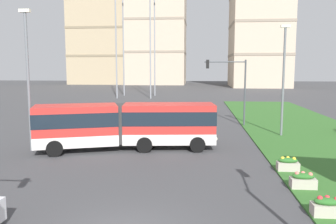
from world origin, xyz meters
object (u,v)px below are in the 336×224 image
(flower_planter_2, at_px, (288,164))
(streetlight_median, at_px, (284,76))
(flower_planter_1, at_px, (303,180))
(apartment_tower_centre, at_px, (260,10))
(streetlight_left, at_px, (28,75))
(car_navy_sedan, at_px, (101,122))
(apartment_tower_westcentre, at_px, (157,23))
(flower_planter_0, at_px, (327,206))
(apartment_tower_west, at_px, (102,18))
(traffic_light_far_right, at_px, (232,81))
(articulated_bus, at_px, (127,125))

(flower_planter_2, distance_m, streetlight_median, 10.80)
(flower_planter_2, bearing_deg, flower_planter_1, -90.00)
(streetlight_median, distance_m, apartment_tower_centre, 75.80)
(flower_planter_2, bearing_deg, apartment_tower_centre, 81.65)
(streetlight_left, relative_size, streetlight_median, 1.04)
(car_navy_sedan, relative_size, flower_planter_1, 4.07)
(apartment_tower_westcentre, relative_size, apartment_tower_centre, 0.93)
(flower_planter_0, xyz_separation_m, apartment_tower_west, (-37.02, 104.86, 21.44))
(apartment_tower_west, bearing_deg, traffic_light_far_right, -67.36)
(articulated_bus, xyz_separation_m, apartment_tower_centre, (21.58, 78.69, 19.51))
(traffic_light_far_right, relative_size, apartment_tower_centre, 0.14)
(flower_planter_0, xyz_separation_m, apartment_tower_westcentre, (-18.24, 102.68, 19.31))
(streetlight_left, distance_m, apartment_tower_centre, 85.88)
(articulated_bus, relative_size, car_navy_sedan, 2.69)
(apartment_tower_west, bearing_deg, car_navy_sedan, -74.79)
(flower_planter_0, height_order, flower_planter_2, same)
(traffic_light_far_right, distance_m, apartment_tower_west, 93.63)
(car_navy_sedan, relative_size, traffic_light_far_right, 0.73)
(articulated_bus, xyz_separation_m, car_navy_sedan, (-3.67, 6.84, -0.90))
(streetlight_left, bearing_deg, apartment_tower_centre, 70.82)
(apartment_tower_centre, bearing_deg, articulated_bus, -105.34)
(flower_planter_0, xyz_separation_m, streetlight_median, (1.90, 15.31, 4.33))
(car_navy_sedan, xyz_separation_m, flower_planter_1, (13.06, -13.79, -0.33))
(apartment_tower_west, bearing_deg, flower_planter_2, -69.55)
(traffic_light_far_right, distance_m, streetlight_median, 5.89)
(flower_planter_0, distance_m, apartment_tower_centre, 91.80)
(articulated_bus, relative_size, flower_planter_1, 10.94)
(flower_planter_1, relative_size, apartment_tower_centre, 0.03)
(traffic_light_far_right, relative_size, streetlight_left, 0.68)
(streetlight_left, relative_size, apartment_tower_westcentre, 0.23)
(apartment_tower_west, xyz_separation_m, apartment_tower_centre, (49.21, -16.27, -0.70))
(flower_planter_0, relative_size, streetlight_median, 0.13)
(streetlight_median, height_order, apartment_tower_centre, apartment_tower_centre)
(flower_planter_1, bearing_deg, car_navy_sedan, 133.45)
(traffic_light_far_right, distance_m, streetlight_left, 17.78)
(car_navy_sedan, xyz_separation_m, apartment_tower_west, (-23.96, 88.12, 21.11))
(flower_planter_0, relative_size, flower_planter_2, 1.00)
(apartment_tower_west, bearing_deg, flower_planter_0, -70.55)
(apartment_tower_westcentre, bearing_deg, apartment_tower_west, 173.37)
(streetlight_median, distance_m, apartment_tower_westcentre, 90.91)
(car_navy_sedan, relative_size, flower_planter_0, 4.07)
(apartment_tower_westcentre, bearing_deg, articulated_bus, -84.55)
(streetlight_left, height_order, apartment_tower_centre, apartment_tower_centre)
(apartment_tower_westcentre, bearing_deg, streetlight_left, -88.34)
(streetlight_left, xyz_separation_m, apartment_tower_westcentre, (-2.72, 93.74, 14.78))
(traffic_light_far_right, relative_size, apartment_tower_west, 0.14)
(flower_planter_2, bearing_deg, streetlight_left, 167.84)
(articulated_bus, distance_m, traffic_light_far_right, 12.99)
(flower_planter_1, bearing_deg, apartment_tower_westcentre, 100.37)
(flower_planter_2, xyz_separation_m, apartment_tower_centre, (12.18, 83.00, 20.74))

